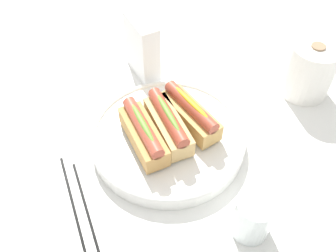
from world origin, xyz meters
TOP-DOWN VIEW (x-y plane):
  - ground_plane at (0.00, 0.00)m, footprint 2.40×2.40m
  - serving_bowl at (-0.01, -0.01)m, footprint 0.32×0.32m
  - hotdog_front at (-0.02, -0.07)m, footprint 0.16×0.09m
  - hotdog_back at (-0.01, -0.01)m, footprint 0.16×0.09m
  - hotdog_side at (0.00, 0.04)m, footprint 0.15×0.07m
  - water_glass at (0.23, -0.03)m, footprint 0.07×0.07m
  - paper_towel_roll at (0.08, 0.34)m, footprint 0.11×0.11m
  - napkin_box at (-0.22, 0.09)m, footprint 0.12×0.07m
  - chopstick_near at (0.01, -0.23)m, footprint 0.21×0.08m
  - chopstick_far at (-0.02, -0.24)m, footprint 0.21×0.08m

SIDE VIEW (x-z plane):
  - ground_plane at x=0.00m, z-range 0.00..0.00m
  - chopstick_near at x=0.01m, z-range 0.00..0.01m
  - chopstick_far at x=-0.02m, z-range 0.00..0.01m
  - serving_bowl at x=-0.01m, z-range 0.00..0.04m
  - water_glass at x=0.23m, z-range -0.01..0.08m
  - hotdog_front at x=-0.02m, z-range 0.03..0.09m
  - hotdog_back at x=-0.01m, z-range 0.03..0.09m
  - hotdog_side at x=0.00m, z-range 0.03..0.09m
  - paper_towel_roll at x=0.08m, z-range 0.00..0.13m
  - napkin_box at x=-0.22m, z-range 0.00..0.15m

